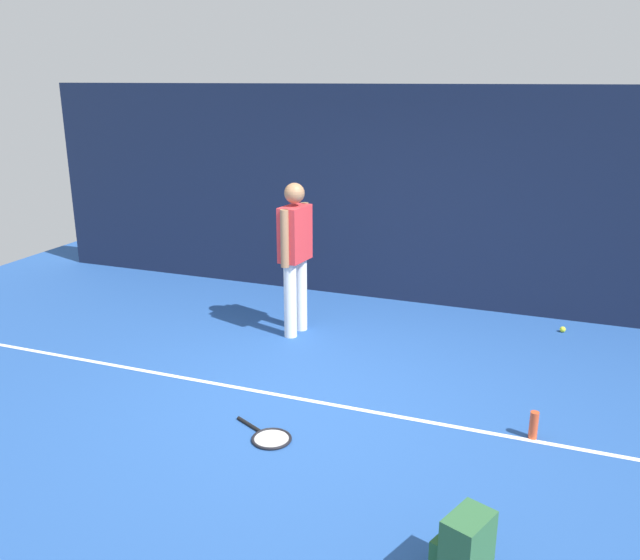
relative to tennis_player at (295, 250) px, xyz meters
The scene contains 8 objects.
ground_plane 1.86m from the tennis_player, 64.53° to the right, with size 12.00×12.00×0.00m, color #234C93.
back_fence 1.75m from the tennis_player, 66.30° to the left, with size 10.00×0.10×2.69m, color #141E38.
court_line 1.88m from the tennis_player, 64.95° to the right, with size 9.00×0.05×0.00m, color white.
tennis_player is the anchor object (origin of this frame).
tennis_racket 2.48m from the tennis_player, 72.56° to the right, with size 0.63×0.44×0.03m.
backpack 4.05m from the tennis_player, 53.32° to the right, with size 0.36×0.35×0.44m.
tennis_ball_near_player 3.17m from the tennis_player, 21.08° to the left, with size 0.07×0.07×0.07m, color #CCE033.
water_bottle 3.13m from the tennis_player, 28.17° to the right, with size 0.07×0.07×0.23m, color #D84C26.
Camera 1 is at (2.02, -4.92, 2.76)m, focal length 36.73 mm.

